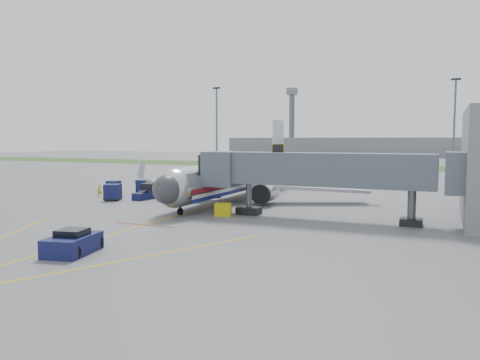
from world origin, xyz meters
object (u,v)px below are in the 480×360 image
at_px(baggage_tug, 148,192).
at_px(belt_loader, 145,195).
at_px(pushback_tug, 73,243).
at_px(ramp_worker, 100,190).
at_px(airliner, 236,177).

xyz_separation_m(baggage_tug, belt_loader, (0.25, -0.99, -0.34)).
relative_size(pushback_tug, belt_loader, 1.02).
bearing_deg(ramp_worker, pushback_tug, -105.99).
distance_m(pushback_tug, belt_loader, 27.28).
bearing_deg(ramp_worker, belt_loader, -52.72).
bearing_deg(airliner, belt_loader, -154.34).
height_order(baggage_tug, ramp_worker, baggage_tug).
bearing_deg(ramp_worker, airliner, -37.32).
bearing_deg(pushback_tug, ramp_worker, 127.34).
xyz_separation_m(airliner, pushback_tug, (1.72, -29.44, -1.98)).
xyz_separation_m(pushback_tug, belt_loader, (-11.72, 24.63, -0.17)).
bearing_deg(airliner, pushback_tug, -86.65).
height_order(pushback_tug, ramp_worker, pushback_tug).
xyz_separation_m(pushback_tug, baggage_tug, (-11.97, 25.63, 0.16)).
height_order(airliner, belt_loader, airliner).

